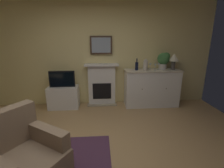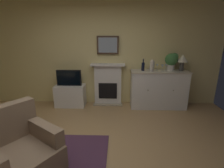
{
  "view_description": "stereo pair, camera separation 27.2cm",
  "coord_description": "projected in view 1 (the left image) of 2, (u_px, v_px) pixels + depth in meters",
  "views": [
    {
      "loc": [
        0.17,
        -2.04,
        1.75
      ],
      "look_at": [
        0.36,
        0.57,
        1.0
      ],
      "focal_mm": 26.34,
      "sensor_mm": 36.0,
      "label": 1
    },
    {
      "loc": [
        0.44,
        -2.05,
        1.75
      ],
      "look_at": [
        0.36,
        0.57,
        1.0
      ],
      "focal_mm": 26.34,
      "sensor_mm": 36.0,
      "label": 2
    }
  ],
  "objects": [
    {
      "name": "ground_plane",
      "position": [
        91.0,
        163.0,
        2.44
      ],
      "size": [
        6.19,
        4.59,
        0.1
      ],
      "primitive_type": "cube",
      "color": "tan",
      "rests_on": "ground"
    },
    {
      "name": "wine_glass_center",
      "position": [
        155.0,
        65.0,
        4.06
      ],
      "size": [
        0.07,
        0.07,
        0.16
      ],
      "color": "silver",
      "rests_on": "sideboard_cabinet"
    },
    {
      "name": "wine_bottle",
      "position": [
        137.0,
        66.0,
        4.09
      ],
      "size": [
        0.08,
        0.08,
        0.29
      ],
      "color": "black",
      "rests_on": "sideboard_cabinet"
    },
    {
      "name": "table_lamp",
      "position": [
        174.0,
        59.0,
        4.1
      ],
      "size": [
        0.26,
        0.26,
        0.4
      ],
      "color": "#4C4742",
      "rests_on": "sideboard_cabinet"
    },
    {
      "name": "sideboard_cabinet",
      "position": [
        151.0,
        88.0,
        4.27
      ],
      "size": [
        1.4,
        0.49,
        0.96
      ],
      "color": "white",
      "rests_on": "ground_plane"
    },
    {
      "name": "armchair",
      "position": [
        21.0,
        157.0,
        1.94
      ],
      "size": [
        1.1,
        1.08,
        0.92
      ],
      "color": "#8C7259",
      "rests_on": "ground_plane"
    },
    {
      "name": "fireplace_unit",
      "position": [
        102.0,
        84.0,
        4.34
      ],
      "size": [
        0.87,
        0.3,
        1.1
      ],
      "color": "white",
      "rests_on": "ground_plane"
    },
    {
      "name": "framed_picture",
      "position": [
        101.0,
        45.0,
        4.1
      ],
      "size": [
        0.55,
        0.04,
        0.45
      ],
      "color": "#473323"
    },
    {
      "name": "tv_set",
      "position": [
        62.0,
        79.0,
        4.03
      ],
      "size": [
        0.62,
        0.07,
        0.4
      ],
      "color": "black",
      "rests_on": "tv_cabinet"
    },
    {
      "name": "potted_plant_small",
      "position": [
        164.0,
        59.0,
        4.14
      ],
      "size": [
        0.3,
        0.3,
        0.43
      ],
      "color": "beige",
      "rests_on": "sideboard_cabinet"
    },
    {
      "name": "wine_glass_right",
      "position": [
        159.0,
        65.0,
        4.14
      ],
      "size": [
        0.07,
        0.07,
        0.16
      ],
      "color": "silver",
      "rests_on": "sideboard_cabinet"
    },
    {
      "name": "wine_glass_left",
      "position": [
        150.0,
        65.0,
        4.11
      ],
      "size": [
        0.07,
        0.07,
        0.16
      ],
      "color": "silver",
      "rests_on": "sideboard_cabinet"
    },
    {
      "name": "tv_cabinet",
      "position": [
        64.0,
        97.0,
        4.19
      ],
      "size": [
        0.75,
        0.42,
        0.56
      ],
      "color": "white",
      "rests_on": "ground_plane"
    },
    {
      "name": "wall_rear",
      "position": [
        93.0,
        53.0,
        4.23
      ],
      "size": [
        6.19,
        0.06,
        2.69
      ],
      "primitive_type": "cube",
      "color": "#EAD68C",
      "rests_on": "ground_plane"
    },
    {
      "name": "vase_decorative",
      "position": [
        145.0,
        65.0,
        4.04
      ],
      "size": [
        0.11,
        0.11,
        0.28
      ],
      "color": "beige",
      "rests_on": "sideboard_cabinet"
    }
  ]
}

